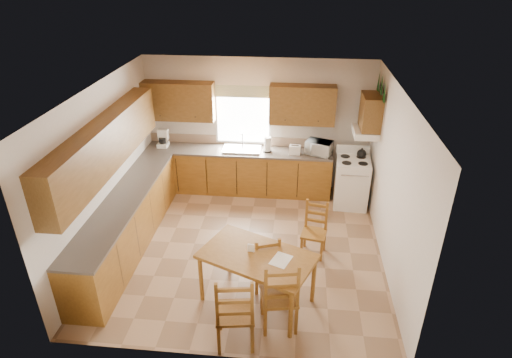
# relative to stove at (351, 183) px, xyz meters

# --- Properties ---
(floor) EXTENTS (4.50, 4.50, 0.00)m
(floor) POSITION_rel_stove_xyz_m (-1.88, -1.61, -0.47)
(floor) COLOR #9F7C5B
(floor) RESTS_ON ground
(ceiling) EXTENTS (4.50, 4.50, 0.00)m
(ceiling) POSITION_rel_stove_xyz_m (-1.88, -1.61, 2.23)
(ceiling) COLOR brown
(ceiling) RESTS_ON floor
(wall_left) EXTENTS (4.50, 4.50, 0.00)m
(wall_left) POSITION_rel_stove_xyz_m (-4.13, -1.61, 0.88)
(wall_left) COLOR beige
(wall_left) RESTS_ON floor
(wall_right) EXTENTS (4.50, 4.50, 0.00)m
(wall_right) POSITION_rel_stove_xyz_m (0.37, -1.61, 0.88)
(wall_right) COLOR beige
(wall_right) RESTS_ON floor
(wall_back) EXTENTS (4.50, 4.50, 0.00)m
(wall_back) POSITION_rel_stove_xyz_m (-1.88, 0.64, 0.88)
(wall_back) COLOR beige
(wall_back) RESTS_ON floor
(wall_front) EXTENTS (4.50, 4.50, 0.00)m
(wall_front) POSITION_rel_stove_xyz_m (-1.88, -3.86, 0.88)
(wall_front) COLOR beige
(wall_front) RESTS_ON floor
(lower_cab_back) EXTENTS (3.75, 0.60, 0.88)m
(lower_cab_back) POSITION_rel_stove_xyz_m (-2.25, 0.34, -0.03)
(lower_cab_back) COLOR brown
(lower_cab_back) RESTS_ON floor
(lower_cab_left) EXTENTS (0.60, 3.60, 0.88)m
(lower_cab_left) POSITION_rel_stove_xyz_m (-3.83, -1.76, -0.03)
(lower_cab_left) COLOR brown
(lower_cab_left) RESTS_ON floor
(counter_back) EXTENTS (3.75, 0.63, 0.04)m
(counter_back) POSITION_rel_stove_xyz_m (-2.25, 0.34, 0.43)
(counter_back) COLOR #534A43
(counter_back) RESTS_ON lower_cab_back
(counter_left) EXTENTS (0.63, 3.60, 0.04)m
(counter_left) POSITION_rel_stove_xyz_m (-3.83, -1.76, 0.43)
(counter_left) COLOR #534A43
(counter_left) RESTS_ON lower_cab_left
(backsplash) EXTENTS (3.75, 0.01, 0.18)m
(backsplash) POSITION_rel_stove_xyz_m (-2.25, 0.63, 0.54)
(backsplash) COLOR #8F745C
(backsplash) RESTS_ON counter_back
(upper_cab_back_left) EXTENTS (1.41, 0.33, 0.75)m
(upper_cab_back_left) POSITION_rel_stove_xyz_m (-3.43, 0.48, 1.38)
(upper_cab_back_left) COLOR brown
(upper_cab_back_left) RESTS_ON wall_back
(upper_cab_back_right) EXTENTS (1.25, 0.33, 0.75)m
(upper_cab_back_right) POSITION_rel_stove_xyz_m (-1.02, 0.48, 1.38)
(upper_cab_back_right) COLOR brown
(upper_cab_back_right) RESTS_ON wall_back
(upper_cab_left) EXTENTS (0.33, 3.60, 0.75)m
(upper_cab_left) POSITION_rel_stove_xyz_m (-3.96, -1.76, 1.38)
(upper_cab_left) COLOR brown
(upper_cab_left) RESTS_ON wall_left
(upper_cab_stove) EXTENTS (0.33, 0.62, 0.62)m
(upper_cab_stove) POSITION_rel_stove_xyz_m (0.20, 0.04, 1.43)
(upper_cab_stove) COLOR brown
(upper_cab_stove) RESTS_ON wall_right
(range_hood) EXTENTS (0.44, 0.62, 0.12)m
(range_hood) POSITION_rel_stove_xyz_m (0.15, 0.04, 1.05)
(range_hood) COLOR white
(range_hood) RESTS_ON wall_right
(window_frame) EXTENTS (1.13, 0.02, 1.18)m
(window_frame) POSITION_rel_stove_xyz_m (-2.18, 0.61, 1.08)
(window_frame) COLOR white
(window_frame) RESTS_ON wall_back
(window_pane) EXTENTS (1.05, 0.01, 1.10)m
(window_pane) POSITION_rel_stove_xyz_m (-2.18, 0.61, 1.08)
(window_pane) COLOR white
(window_pane) RESTS_ON wall_back
(window_valance) EXTENTS (1.19, 0.01, 0.24)m
(window_valance) POSITION_rel_stove_xyz_m (-2.18, 0.58, 1.58)
(window_valance) COLOR #5C7242
(window_valance) RESTS_ON wall_back
(sink_basin) EXTENTS (0.75, 0.45, 0.04)m
(sink_basin) POSITION_rel_stove_xyz_m (-2.18, 0.34, 0.47)
(sink_basin) COLOR silver
(sink_basin) RESTS_ON counter_back
(pine_decal_a) EXTENTS (0.22, 0.22, 0.36)m
(pine_decal_a) POSITION_rel_stove_xyz_m (0.33, -0.28, 1.91)
(pine_decal_a) COLOR #0F3310
(pine_decal_a) RESTS_ON wall_right
(pine_decal_b) EXTENTS (0.22, 0.22, 0.36)m
(pine_decal_b) POSITION_rel_stove_xyz_m (0.33, 0.04, 1.95)
(pine_decal_b) COLOR #0F3310
(pine_decal_b) RESTS_ON wall_right
(pine_decal_c) EXTENTS (0.22, 0.22, 0.36)m
(pine_decal_c) POSITION_rel_stove_xyz_m (0.33, 0.36, 1.91)
(pine_decal_c) COLOR #0F3310
(pine_decal_c) RESTS_ON wall_right
(stove) EXTENTS (0.67, 0.69, 0.94)m
(stove) POSITION_rel_stove_xyz_m (0.00, 0.00, 0.00)
(stove) COLOR white
(stove) RESTS_ON floor
(coffeemaker) EXTENTS (0.23, 0.26, 0.32)m
(coffeemaker) POSITION_rel_stove_xyz_m (-3.80, 0.37, 0.61)
(coffeemaker) COLOR white
(coffeemaker) RESTS_ON counter_back
(paper_towel) EXTENTS (0.16, 0.16, 0.31)m
(paper_towel) POSITION_rel_stove_xyz_m (-1.66, 0.33, 0.60)
(paper_towel) COLOR white
(paper_towel) RESTS_ON counter_back
(toaster) EXTENTS (0.23, 0.16, 0.18)m
(toaster) POSITION_rel_stove_xyz_m (-1.12, 0.26, 0.54)
(toaster) COLOR white
(toaster) RESTS_ON counter_back
(microwave) EXTENTS (0.54, 0.46, 0.27)m
(microwave) POSITION_rel_stove_xyz_m (-0.65, 0.30, 0.59)
(microwave) COLOR white
(microwave) RESTS_ON counter_back
(dining_table) EXTENTS (1.72, 1.39, 0.81)m
(dining_table) POSITION_rel_stove_xyz_m (-1.56, -2.85, -0.07)
(dining_table) COLOR brown
(dining_table) RESTS_ON floor
(chair_near_left) EXTENTS (0.53, 0.51, 1.11)m
(chair_near_left) POSITION_rel_stove_xyz_m (-1.76, -3.60, 0.09)
(chair_near_left) COLOR brown
(chair_near_left) RESTS_ON floor
(chair_near_right) EXTENTS (0.53, 0.51, 1.09)m
(chair_near_right) POSITION_rel_stove_xyz_m (-1.23, -3.26, 0.08)
(chair_near_right) COLOR brown
(chair_near_right) RESTS_ON floor
(chair_far_left) EXTENTS (0.49, 0.47, 0.92)m
(chair_far_left) POSITION_rel_stove_xyz_m (-1.38, -2.81, -0.01)
(chair_far_left) COLOR brown
(chair_far_left) RESTS_ON floor
(chair_far_right) EXTENTS (0.45, 0.43, 0.91)m
(chair_far_right) POSITION_rel_stove_xyz_m (-0.75, -1.68, -0.01)
(chair_far_right) COLOR brown
(chair_far_right) RESTS_ON floor
(table_paper) EXTENTS (0.33, 0.37, 0.00)m
(table_paper) POSITION_rel_stove_xyz_m (-1.24, -2.93, 0.34)
(table_paper) COLOR white
(table_paper) RESTS_ON dining_table
(table_card) EXTENTS (0.09, 0.03, 0.12)m
(table_card) POSITION_rel_stove_xyz_m (-1.65, -2.78, 0.40)
(table_card) COLOR white
(table_card) RESTS_ON dining_table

